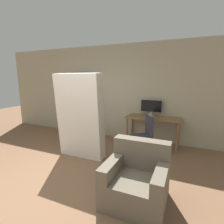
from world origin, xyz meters
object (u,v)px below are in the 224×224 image
at_px(mattress_near, 80,117).
at_px(armchair, 137,180).
at_px(monitor, 151,107).
at_px(office_chair, 143,139).
at_px(bookshelf, 80,104).

bearing_deg(mattress_near, armchair, -30.17).
bearing_deg(monitor, armchair, -83.05).
height_order(office_chair, bookshelf, bookshelf).
bearing_deg(office_chair, armchair, -79.58).
distance_m(monitor, bookshelf, 2.25).
xyz_separation_m(monitor, office_chair, (0.00, -0.82, -0.65)).
height_order(mattress_near, armchair, mattress_near).
bearing_deg(office_chair, mattress_near, -150.76).
relative_size(mattress_near, armchair, 2.20).
distance_m(bookshelf, armchair, 3.55).
height_order(monitor, office_chair, monitor).
relative_size(monitor, office_chair, 0.64).
height_order(office_chair, mattress_near, mattress_near).
bearing_deg(bookshelf, monitor, 0.46).
relative_size(bookshelf, mattress_near, 1.00).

